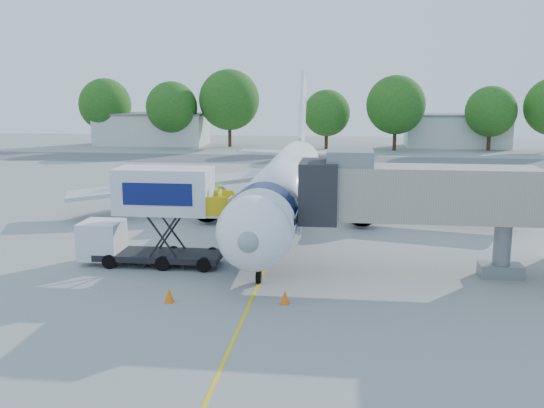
# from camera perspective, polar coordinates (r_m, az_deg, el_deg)

# --- Properties ---
(ground) EXTENTS (160.00, 160.00, 0.00)m
(ground) POSITION_cam_1_polar(r_m,az_deg,el_deg) (40.27, 0.66, -3.14)
(ground) COLOR gray
(ground) RESTS_ON ground
(guidance_line) EXTENTS (0.15, 70.00, 0.01)m
(guidance_line) POSITION_cam_1_polar(r_m,az_deg,el_deg) (40.26, 0.66, -3.14)
(guidance_line) COLOR yellow
(guidance_line) RESTS_ON ground
(taxiway_strip) EXTENTS (120.00, 10.00, 0.01)m
(taxiway_strip) POSITION_cam_1_polar(r_m,az_deg,el_deg) (81.50, 3.88, 4.15)
(taxiway_strip) COLOR #59595B
(taxiway_strip) RESTS_ON ground
(aircraft) EXTENTS (34.17, 37.73, 11.35)m
(aircraft) POSITION_cam_1_polar(r_m,az_deg,el_deg) (43.68, 1.25, 1.94)
(aircraft) COLOR white
(aircraft) RESTS_ON ground
(jet_bridge) EXTENTS (13.90, 3.20, 6.60)m
(jet_bridge) POSITION_cam_1_polar(r_m,az_deg,el_deg) (32.50, 13.44, 0.91)
(jet_bridge) COLOR #A99E90
(jet_bridge) RESTS_ON ground
(catering_hiloader) EXTENTS (8.50, 2.44, 5.50)m
(catering_hiloader) POSITION_cam_1_polar(r_m,az_deg,el_deg) (34.24, -11.14, -1.18)
(catering_hiloader) COLOR black
(catering_hiloader) RESTS_ON ground
(ground_tug) EXTENTS (3.93, 2.19, 1.53)m
(ground_tug) POSITION_cam_1_polar(r_m,az_deg,el_deg) (22.75, -0.09, -12.58)
(ground_tug) COLOR silver
(ground_tug) RESTS_ON ground
(safety_cone_a) EXTENTS (0.42, 0.42, 0.67)m
(safety_cone_a) POSITION_cam_1_polar(r_m,az_deg,el_deg) (28.28, 1.23, -8.77)
(safety_cone_a) COLOR #FF630D
(safety_cone_a) RESTS_ON ground
(safety_cone_b) EXTENTS (0.46, 0.46, 0.73)m
(safety_cone_b) POSITION_cam_1_polar(r_m,az_deg,el_deg) (28.86, -9.65, -8.45)
(safety_cone_b) COLOR #FF630D
(safety_cone_b) RESTS_ON ground
(outbuilding_left) EXTENTS (18.40, 8.40, 5.30)m
(outbuilding_left) POSITION_cam_1_polar(r_m,az_deg,el_deg) (104.16, -11.23, 6.96)
(outbuilding_left) COLOR silver
(outbuilding_left) RESTS_ON ground
(outbuilding_right) EXTENTS (16.40, 7.40, 5.30)m
(outbuilding_right) POSITION_cam_1_polar(r_m,az_deg,el_deg) (102.60, 16.97, 6.63)
(outbuilding_right) COLOR silver
(outbuilding_right) RESTS_ON ground
(tree_a) EXTENTS (8.63, 8.63, 11.00)m
(tree_a) POSITION_cam_1_polar(r_m,az_deg,el_deg) (105.86, -15.43, 9.02)
(tree_a) COLOR #382314
(tree_a) RESTS_ON ground
(tree_b) EXTENTS (8.23, 8.23, 10.49)m
(tree_b) POSITION_cam_1_polar(r_m,az_deg,el_deg) (99.70, -9.42, 8.97)
(tree_b) COLOR #382314
(tree_b) RESTS_ON ground
(tree_c) EXTENTS (9.73, 9.73, 12.40)m
(tree_c) POSITION_cam_1_polar(r_m,az_deg,el_deg) (98.81, -4.04, 9.75)
(tree_c) COLOR #382314
(tree_c) RESTS_ON ground
(tree_d) EXTENTS (7.22, 7.22, 9.21)m
(tree_d) POSITION_cam_1_polar(r_m,az_deg,el_deg) (95.47, 5.17, 8.52)
(tree_d) COLOR #382314
(tree_d) RESTS_ON ground
(tree_e) EXTENTS (8.93, 8.93, 11.39)m
(tree_e) POSITION_cam_1_polar(r_m,az_deg,el_deg) (94.80, 11.58, 9.12)
(tree_e) COLOR #382314
(tree_e) RESTS_ON ground
(tree_f) EXTENTS (7.68, 7.68, 9.79)m
(tree_f) POSITION_cam_1_polar(r_m,az_deg,el_deg) (98.66, 19.90, 8.19)
(tree_f) COLOR #382314
(tree_f) RESTS_ON ground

